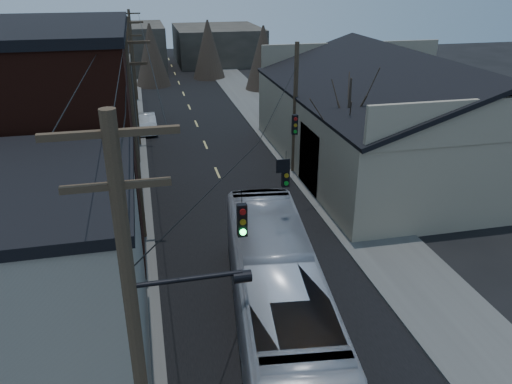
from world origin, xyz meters
The scene contains 13 objects.
road_surface centered at (0.00, 30.00, 0.01)m, with size 9.00×110.00×0.02m, color black.
sidewalk_left centered at (-6.50, 30.00, 0.06)m, with size 4.00×110.00×0.12m, color #474744.
sidewalk_right centered at (6.50, 30.00, 0.06)m, with size 4.00×110.00×0.12m, color #474744.
building_clapboard centered at (-9.00, 9.00, 3.50)m, with size 8.00×8.00×7.00m, color gray.
building_brick centered at (-10.00, 20.00, 5.00)m, with size 10.00×12.00×10.00m, color black.
building_left_far centered at (-9.50, 36.00, 3.50)m, with size 9.00×14.00×7.00m, color #2D2A24.
warehouse centered at (13.00, 25.00, 2.70)m, with size 16.16×20.60×7.73m.
building_far_left centered at (-6.00, 65.00, 3.00)m, with size 10.00×12.00×6.00m, color #2D2A24.
building_far_right centered at (7.00, 70.00, 2.50)m, with size 12.00×14.00×5.00m, color #2D2A24.
bare_tree centered at (6.50, 20.00, 3.60)m, with size 0.40×0.40×7.20m, color black.
utility_lines centered at (-3.11, 24.14, 4.95)m, with size 11.24×45.28×10.50m.
bus centered at (-0.33, 9.64, 1.75)m, with size 2.94×12.57×3.50m, color #A4A6AF.
parked_car centered at (-4.30, 36.66, 0.72)m, with size 1.52×4.35×1.43m, color #ADB1B5.
Camera 1 is at (-4.45, -4.90, 12.46)m, focal length 35.00 mm.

